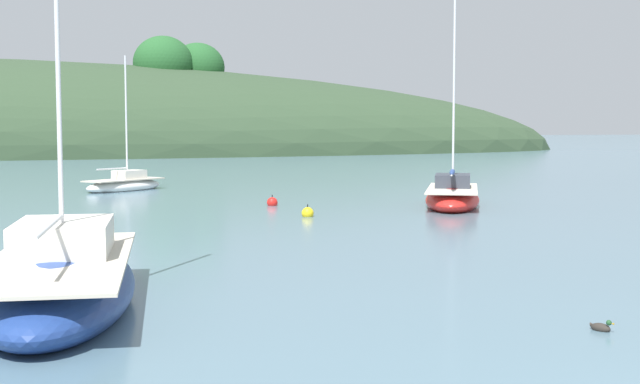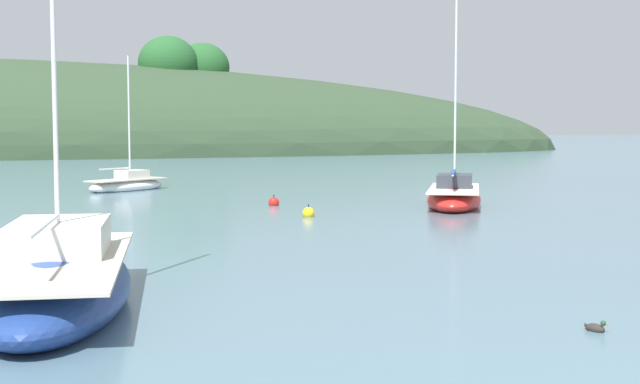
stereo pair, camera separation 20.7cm
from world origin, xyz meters
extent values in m
ellipsoid|color=#235628|center=(2.06, 90.51, 9.77)|extent=(6.44, 5.86, 5.86)
ellipsoid|color=#235628|center=(6.02, 92.12, 9.46)|extent=(6.00, 5.46, 5.46)
ellipsoid|color=white|center=(-5.05, 38.00, 0.20)|extent=(4.54, 4.15, 0.74)
cube|color=beige|center=(-5.05, 38.00, 0.53)|extent=(4.17, 3.82, 0.06)
cube|color=silver|center=(-4.77, 38.24, 0.76)|extent=(1.78, 1.72, 0.46)
cylinder|color=silver|center=(-4.88, 38.15, 3.59)|extent=(0.09, 0.09, 6.12)
cylinder|color=silver|center=(-5.62, 37.53, 1.11)|extent=(1.53, 1.29, 0.07)
ellipsoid|color=red|center=(7.16, 25.92, 0.27)|extent=(4.59, 6.55, 1.00)
cube|color=beige|center=(7.16, 25.92, 0.72)|extent=(4.22, 6.02, 0.06)
cube|color=#333842|center=(7.38, 26.37, 1.00)|extent=(2.10, 2.39, 0.55)
cylinder|color=silver|center=(7.30, 26.20, 4.68)|extent=(0.09, 0.09, 7.91)
cylinder|color=silver|center=(6.73, 25.02, 1.39)|extent=(1.19, 2.40, 0.07)
ellipsoid|color=#2D4784|center=(6.73, 25.02, 1.44)|extent=(1.26, 2.36, 0.20)
ellipsoid|color=navy|center=(-7.66, 10.10, 0.34)|extent=(3.39, 7.96, 1.24)
cube|color=beige|center=(-7.66, 10.10, 0.90)|extent=(3.12, 7.33, 0.06)
cube|color=silver|center=(-7.60, 10.72, 1.21)|extent=(1.95, 2.63, 0.63)
cylinder|color=silver|center=(-7.62, 10.49, 5.15)|extent=(0.09, 0.09, 8.50)
cylinder|color=silver|center=(-7.78, 8.87, 1.65)|extent=(0.40, 3.24, 0.07)
sphere|color=yellow|center=(0.64, 23.94, 0.12)|extent=(0.44, 0.44, 0.44)
cylinder|color=black|center=(0.64, 23.94, 0.39)|extent=(0.04, 0.04, 0.10)
sphere|color=red|center=(0.32, 28.36, 0.12)|extent=(0.44, 0.44, 0.44)
cylinder|color=black|center=(0.32, 28.36, 0.39)|extent=(0.04, 0.04, 0.10)
ellipsoid|color=#2D2823|center=(0.81, 5.97, 0.04)|extent=(0.31, 0.38, 0.16)
sphere|color=#1E4723|center=(0.87, 5.84, 0.16)|extent=(0.09, 0.09, 0.09)
cone|color=gold|center=(0.90, 5.78, 0.15)|extent=(0.05, 0.06, 0.04)
cone|color=#2D2823|center=(0.74, 6.11, 0.08)|extent=(0.10, 0.10, 0.08)
camera|label=1|loc=(-7.36, -6.29, 3.38)|focal=49.26mm
camera|label=2|loc=(-7.16, -6.35, 3.38)|focal=49.26mm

